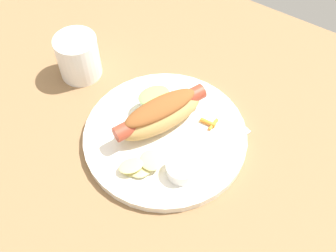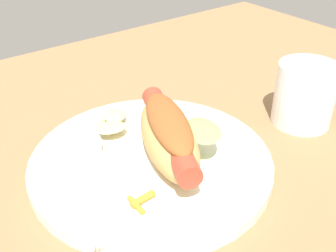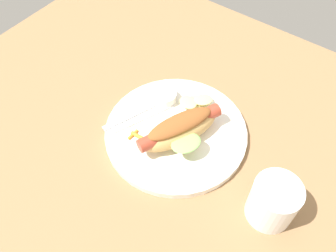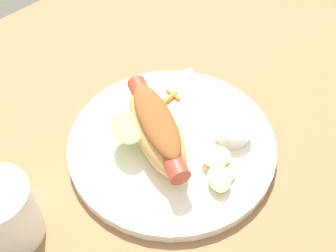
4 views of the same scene
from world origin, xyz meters
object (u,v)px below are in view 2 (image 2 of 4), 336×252
Objects in this scene: hot_dog at (169,134)px; knife at (103,185)px; sauce_ramekin at (80,148)px; chips_pile at (112,123)px; plate at (153,164)px; carrot_garnish at (140,201)px; fork at (88,195)px; drinking_cup at (305,94)px.

hot_dog is 9.74cm from knife.
sauce_ramekin is 6.99cm from chips_pile.
hot_dog reaches higher than plate.
carrot_garnish is (1.08, -11.40, -0.79)cm from sauce_ramekin.
sauce_ramekin is 11.48cm from carrot_garnish.
knife reaches higher than plate.
sauce_ramekin is 0.67× the size of chips_pile.
fork is 5.82cm from carrot_garnish.
sauce_ramekin is 6.62cm from knife.
carrot_garnish is at bearing 62.51° from fork.
drinking_cup reaches higher than knife.
knife is 31.23cm from drinking_cup.
sauce_ramekin is 0.35× the size of knife.
chips_pile is at bearing 167.57° from knife.
plate is at bearing -86.76° from chips_pile.
plate is 9.90× the size of carrot_garnish.
sauce_ramekin is at bearing -104.14° from hot_dog.
hot_dog reaches higher than chips_pile.
hot_dog is 10.97cm from sauce_ramekin.
fork is at bearing 131.81° from carrot_garnish.
chips_pile reaches higher than plate.
hot_dog is 10.21cm from chips_pile.
plate is at bearing 44.95° from carrot_garnish.
sauce_ramekin is at bearing 179.06° from fork.
drinking_cup is (24.05, -12.69, 1.95)cm from chips_pile.
sauce_ramekin is at bearing 95.39° from carrot_garnish.
drinking_cup is at bearing -17.51° from sauce_ramekin.
chips_pile is (-0.50, 8.86, 1.71)cm from plate.
drinking_cup reaches higher than plate.
chips_pile is 15.43cm from carrot_garnish.
fork reaches higher than plate.
sauce_ramekin reaches higher than fork.
fork is (-2.80, -7.06, -0.96)cm from sauce_ramekin.
carrot_garnish is at bearing 42.88° from knife.
carrot_garnish reaches higher than plate.
knife is at bearing -95.86° from sauce_ramekin.
fork is at bearing 175.69° from drinking_cup.
drinking_cup is (30.30, -9.56, 1.69)cm from sauce_ramekin.
drinking_cup is (21.74, -3.03, -0.42)cm from hot_dog.
knife is 1.66× the size of drinking_cup.
plate is 1.67× the size of hot_dog.
hot_dog is at bearing 172.07° from drinking_cup.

